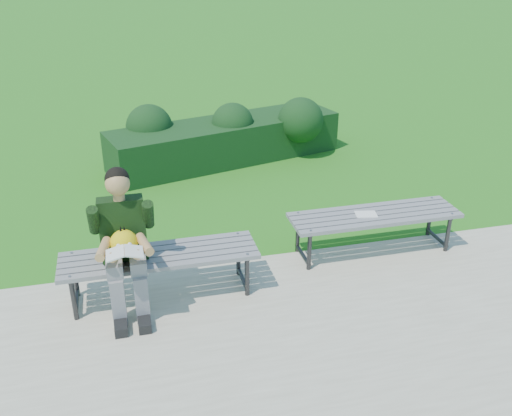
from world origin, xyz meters
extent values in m
plane|color=#356D1F|center=(0.00, 0.00, 0.00)|extent=(80.00, 80.00, 0.00)
cube|color=#B8B09C|center=(0.00, -1.75, 0.01)|extent=(30.00, 3.50, 0.02)
cube|color=#17390D|center=(0.41, 3.00, 0.30)|extent=(3.64, 1.76, 0.60)
sphere|color=#17390D|center=(-0.70, 3.09, 0.57)|extent=(0.83, 0.83, 0.68)
sphere|color=#17390D|center=(0.52, 2.97, 0.57)|extent=(0.77, 0.77, 0.63)
sphere|color=#17390D|center=(1.56, 2.90, 0.57)|extent=(0.85, 0.85, 0.69)
cube|color=gray|center=(-0.90, -0.68, 0.45)|extent=(1.80, 0.08, 0.04)
cube|color=gray|center=(-0.90, -0.58, 0.45)|extent=(1.80, 0.08, 0.04)
cube|color=gray|center=(-0.90, -0.47, 0.45)|extent=(1.80, 0.09, 0.04)
cube|color=gray|center=(-0.90, -0.37, 0.45)|extent=(1.80, 0.08, 0.04)
cube|color=gray|center=(-0.90, -0.27, 0.45)|extent=(1.80, 0.08, 0.04)
cylinder|color=#2D2D30|center=(-1.68, -0.66, 0.23)|extent=(0.04, 0.04, 0.41)
cylinder|color=#2D2D30|center=(-1.68, -0.28, 0.23)|extent=(0.04, 0.04, 0.41)
cylinder|color=#2D2D30|center=(-1.68, -0.47, 0.41)|extent=(0.04, 0.42, 0.04)
cylinder|color=#2D2D30|center=(-1.68, -0.47, 0.08)|extent=(0.04, 0.42, 0.04)
cylinder|color=gray|center=(-1.68, -0.68, 0.47)|extent=(0.02, 0.02, 0.01)
cylinder|color=gray|center=(-1.68, -0.27, 0.47)|extent=(0.02, 0.02, 0.01)
cylinder|color=#2D2D30|center=(-0.12, -0.66, 0.23)|extent=(0.04, 0.04, 0.41)
cylinder|color=#2D2D30|center=(-0.12, -0.28, 0.23)|extent=(0.04, 0.04, 0.41)
cylinder|color=#2D2D30|center=(-0.12, -0.47, 0.41)|extent=(0.04, 0.42, 0.04)
cylinder|color=#2D2D30|center=(-0.12, -0.47, 0.08)|extent=(0.04, 0.42, 0.04)
cylinder|color=gray|center=(-0.12, -0.68, 0.47)|extent=(0.02, 0.02, 0.01)
cylinder|color=gray|center=(-0.12, -0.27, 0.47)|extent=(0.02, 0.02, 0.01)
cube|color=gray|center=(1.38, -0.38, 0.45)|extent=(1.80, 0.08, 0.04)
cube|color=gray|center=(1.38, -0.28, 0.45)|extent=(1.80, 0.08, 0.04)
cube|color=gray|center=(1.38, -0.17, 0.45)|extent=(1.80, 0.09, 0.04)
cube|color=gray|center=(1.38, -0.07, 0.45)|extent=(1.80, 0.09, 0.04)
cube|color=gray|center=(1.38, 0.03, 0.45)|extent=(1.80, 0.09, 0.04)
cylinder|color=#2D2D30|center=(0.60, -0.36, 0.23)|extent=(0.04, 0.04, 0.41)
cylinder|color=#2D2D30|center=(0.60, 0.02, 0.23)|extent=(0.04, 0.04, 0.41)
cylinder|color=#2D2D30|center=(0.60, -0.17, 0.41)|extent=(0.04, 0.42, 0.04)
cylinder|color=#2D2D30|center=(0.60, -0.17, 0.08)|extent=(0.04, 0.42, 0.04)
cylinder|color=gray|center=(0.60, -0.38, 0.47)|extent=(0.02, 0.02, 0.01)
cylinder|color=gray|center=(0.60, 0.03, 0.47)|extent=(0.02, 0.02, 0.01)
cylinder|color=#2D2D30|center=(2.16, -0.36, 0.23)|extent=(0.04, 0.04, 0.41)
cylinder|color=#2D2D30|center=(2.16, 0.02, 0.23)|extent=(0.04, 0.04, 0.41)
cylinder|color=#2D2D30|center=(2.16, -0.17, 0.41)|extent=(0.04, 0.42, 0.04)
cylinder|color=#2D2D30|center=(2.16, -0.17, 0.08)|extent=(0.04, 0.42, 0.04)
cylinder|color=gray|center=(2.16, -0.38, 0.47)|extent=(0.02, 0.02, 0.01)
cylinder|color=gray|center=(2.16, 0.03, 0.47)|extent=(0.02, 0.02, 0.01)
cube|color=gray|center=(-1.30, -0.63, 0.54)|extent=(0.14, 0.42, 0.13)
cube|color=gray|center=(-1.10, -0.63, 0.54)|extent=(0.14, 0.42, 0.13)
cube|color=gray|center=(-1.30, -0.81, 0.24)|extent=(0.12, 0.13, 0.45)
cube|color=gray|center=(-1.10, -0.81, 0.24)|extent=(0.12, 0.13, 0.45)
cube|color=black|center=(-1.30, -0.91, 0.07)|extent=(0.11, 0.26, 0.09)
cube|color=black|center=(-1.10, -0.91, 0.07)|extent=(0.11, 0.26, 0.09)
cube|color=black|center=(-1.20, -0.43, 0.75)|extent=(0.40, 0.30, 0.59)
cylinder|color=tan|center=(-1.20, -0.45, 1.07)|extent=(0.10, 0.10, 0.08)
sphere|color=tan|center=(-1.20, -0.47, 1.20)|extent=(0.21, 0.21, 0.21)
sphere|color=black|center=(-1.20, -0.44, 1.23)|extent=(0.21, 0.21, 0.21)
cylinder|color=black|center=(-1.43, -0.53, 0.91)|extent=(0.10, 0.21, 0.30)
cylinder|color=black|center=(-0.97, -0.53, 0.91)|extent=(0.10, 0.21, 0.30)
cylinder|color=tan|center=(-1.37, -0.75, 0.74)|extent=(0.14, 0.31, 0.08)
cylinder|color=tan|center=(-1.03, -0.75, 0.74)|extent=(0.14, 0.31, 0.08)
sphere|color=tan|center=(-1.30, -0.91, 0.74)|extent=(0.09, 0.09, 0.09)
sphere|color=tan|center=(-1.10, -0.91, 0.74)|extent=(0.09, 0.09, 0.09)
sphere|color=#FAF30F|center=(-1.20, -0.65, 0.72)|extent=(0.24, 0.24, 0.24)
cone|color=#DE4C09|center=(-1.20, -0.77, 0.71)|extent=(0.07, 0.07, 0.07)
cone|color=black|center=(-1.21, -0.64, 0.85)|extent=(0.03, 0.04, 0.07)
cone|color=black|center=(-1.18, -0.63, 0.85)|extent=(0.03, 0.04, 0.06)
sphere|color=white|center=(-1.24, -0.75, 0.75)|extent=(0.04, 0.04, 0.04)
sphere|color=white|center=(-1.15, -0.75, 0.75)|extent=(0.04, 0.04, 0.04)
cube|color=white|center=(-1.27, -0.93, 0.79)|extent=(0.15, 0.20, 0.05)
cube|color=white|center=(-1.12, -0.93, 0.79)|extent=(0.15, 0.20, 0.05)
cube|color=white|center=(1.28, -0.17, 0.47)|extent=(0.25, 0.20, 0.01)
camera|label=1|loc=(-1.14, -5.08, 3.09)|focal=40.00mm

